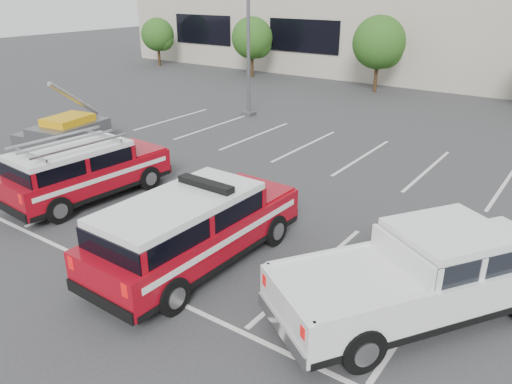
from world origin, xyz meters
TOP-DOWN VIEW (x-y plane):
  - ground at (0.00, 0.00)m, footprint 120.00×120.00m
  - stall_markings at (0.00, 4.50)m, footprint 23.00×15.00m
  - convention_building at (0.18, 31.86)m, footprint 60.00×16.99m
  - tree_far_left at (-24.91, 22.05)m, footprint 2.77×2.77m
  - tree_left at (-14.91, 22.05)m, footprint 3.07×3.07m
  - tree_mid_left at (-4.91, 22.05)m, footprint 3.37×3.37m
  - light_pole_left at (-8.00, 12.00)m, footprint 0.90×0.60m
  - fire_chief_suv at (0.09, -1.36)m, footprint 2.30×6.04m
  - white_pickup at (5.41, -0.10)m, footprint 5.34×6.53m
  - ladder_suv at (-5.69, -0.27)m, footprint 2.45×5.46m
  - utility_rig at (-11.38, 3.03)m, footprint 2.96×3.68m

SIDE VIEW (x-z plane):
  - ground at x=0.00m, z-range 0.00..0.00m
  - stall_markings at x=0.00m, z-range 0.00..0.01m
  - utility_rig at x=-11.38m, z-range -0.87..2.02m
  - white_pickup at x=5.41m, z-range -0.20..1.76m
  - ladder_suv at x=-5.69m, z-range -0.21..1.89m
  - fire_chief_suv at x=0.09m, z-range -0.19..1.92m
  - tree_far_left at x=-24.91m, z-range 0.51..4.50m
  - tree_left at x=-14.91m, z-range 0.56..4.98m
  - tree_mid_left at x=-4.91m, z-range 0.62..5.46m
  - convention_building at x=0.18m, z-range -1.88..11.32m
  - light_pole_left at x=-8.00m, z-range 0.07..10.31m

